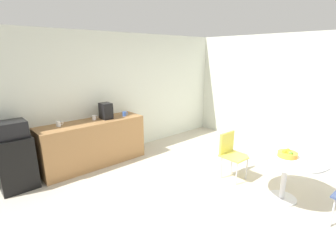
% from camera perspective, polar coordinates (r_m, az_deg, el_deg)
% --- Properties ---
extents(ground_plane, '(6.00, 6.00, 0.00)m').
position_cam_1_polar(ground_plane, '(3.98, 12.71, -17.33)').
color(ground_plane, beige).
extents(wall_back, '(6.00, 0.10, 2.60)m').
position_cam_1_polar(wall_back, '(5.65, -12.01, 6.97)').
color(wall_back, silver).
rests_on(wall_back, ground_plane).
extents(wall_side_right, '(0.10, 6.00, 2.60)m').
position_cam_1_polar(wall_side_right, '(6.13, 30.22, 5.82)').
color(wall_side_right, silver).
rests_on(wall_side_right, ground_plane).
extents(counter_block, '(2.05, 0.60, 0.90)m').
position_cam_1_polar(counter_block, '(5.23, -16.58, -3.75)').
color(counter_block, '#9E7042').
rests_on(counter_block, ground_plane).
extents(mini_fridge, '(0.54, 0.54, 0.88)m').
position_cam_1_polar(mini_fridge, '(4.86, -31.36, -7.16)').
color(mini_fridge, black).
rests_on(mini_fridge, ground_plane).
extents(microwave, '(0.48, 0.38, 0.26)m').
position_cam_1_polar(microwave, '(4.69, -32.37, -0.70)').
color(microwave, black).
rests_on(microwave, mini_fridge).
extents(round_table, '(1.12, 1.12, 0.73)m').
position_cam_1_polar(round_table, '(4.15, 25.25, -7.76)').
color(round_table, silver).
rests_on(round_table, ground_plane).
extents(chair_yellow, '(0.42, 0.42, 0.83)m').
position_cam_1_polar(chair_yellow, '(4.60, 14.04, -5.32)').
color(chair_yellow, silver).
rests_on(chair_yellow, ground_plane).
extents(fruit_bowl, '(0.28, 0.28, 0.13)m').
position_cam_1_polar(fruit_bowl, '(4.04, 25.56, -5.74)').
color(fruit_bowl, gold).
rests_on(fruit_bowl, round_table).
extents(mug_white, '(0.13, 0.08, 0.09)m').
position_cam_1_polar(mug_white, '(5.36, -9.86, 2.74)').
color(mug_white, '#3F66BF').
rests_on(mug_white, counter_block).
extents(mug_green, '(0.13, 0.08, 0.09)m').
position_cam_1_polar(mug_green, '(5.18, -16.41, 1.85)').
color(mug_green, white).
rests_on(mug_green, counter_block).
extents(mug_red, '(0.13, 0.08, 0.09)m').
position_cam_1_polar(mug_red, '(4.94, -23.61, 0.45)').
color(mug_red, white).
rests_on(mug_red, counter_block).
extents(coffee_maker, '(0.20, 0.24, 0.32)m').
position_cam_1_polar(coffee_maker, '(5.19, -13.93, 3.35)').
color(coffee_maker, black).
rests_on(coffee_maker, counter_block).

